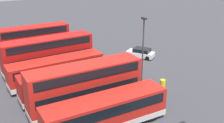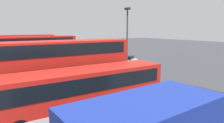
# 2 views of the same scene
# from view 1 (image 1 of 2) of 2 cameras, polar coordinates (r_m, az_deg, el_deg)

# --- Properties ---
(ground_plane) EXTENTS (140.00, 140.00, 0.00)m
(ground_plane) POSITION_cam_1_polar(r_m,az_deg,el_deg) (39.75, 3.93, 0.24)
(ground_plane) COLOR #38383D
(bus_single_deck_near_end) EXTENTS (2.78, 11.18, 2.95)m
(bus_single_deck_near_end) POSITION_cam_1_polar(r_m,az_deg,el_deg) (23.78, -1.24, -10.34)
(bus_single_deck_near_end) COLOR red
(bus_single_deck_near_end) RESTS_ON ground
(bus_double_decker_second) EXTENTS (2.79, 11.29, 4.55)m
(bus_double_decker_second) POSITION_cam_1_polar(r_m,az_deg,el_deg) (26.48, -5.57, -4.97)
(bus_double_decker_second) COLOR red
(bus_double_decker_second) RESTS_ON ground
(bus_single_deck_third) EXTENTS (2.74, 11.70, 2.95)m
(bus_single_deck_third) POSITION_cam_1_polar(r_m,az_deg,el_deg) (29.77, -7.94, -3.81)
(bus_single_deck_third) COLOR #B71411
(bus_single_deck_third) RESTS_ON ground
(bus_single_deck_fourth) EXTENTS (2.80, 11.34, 2.95)m
(bus_single_deck_fourth) POSITION_cam_1_polar(r_m,az_deg,el_deg) (32.86, -11.43, -1.62)
(bus_single_deck_fourth) COLOR red
(bus_single_deck_fourth) RESTS_ON ground
(bus_double_decker_fifth) EXTENTS (2.90, 11.57, 4.55)m
(bus_double_decker_fifth) POSITION_cam_1_polar(r_m,az_deg,el_deg) (35.84, -13.10, 1.57)
(bus_double_decker_fifth) COLOR #B71411
(bus_double_decker_fifth) RESTS_ON ground
(bus_single_deck_sixth) EXTENTS (2.74, 10.75, 2.95)m
(bus_single_deck_sixth) POSITION_cam_1_polar(r_m,az_deg,el_deg) (39.36, -13.58, 1.98)
(bus_single_deck_sixth) COLOR red
(bus_single_deck_sixth) RESTS_ON ground
(bus_double_decker_seventh) EXTENTS (2.66, 10.36, 4.55)m
(bus_double_decker_seventh) POSITION_cam_1_polar(r_m,az_deg,el_deg) (42.39, -15.89, 4.28)
(bus_double_decker_seventh) COLOR #B71411
(bus_double_decker_seventh) RESTS_ON ground
(bus_single_deck_far_end) EXTENTS (2.73, 10.14, 2.95)m
(bus_single_deck_far_end) POSITION_cam_1_polar(r_m,az_deg,el_deg) (45.90, -16.78, 4.34)
(bus_single_deck_far_end) COLOR #B71411
(bus_single_deck_far_end) RESTS_ON ground
(car_hatchback_silver) EXTENTS (4.31, 3.68, 1.43)m
(car_hatchback_silver) POSITION_cam_1_polar(r_m,az_deg,el_deg) (40.87, 6.03, 1.79)
(car_hatchback_silver) COLOR silver
(car_hatchback_silver) RESTS_ON ground
(lamp_post_tall) EXTENTS (0.70, 0.30, 7.73)m
(lamp_post_tall) POSITION_cam_1_polar(r_m,az_deg,el_deg) (31.76, 6.49, 3.48)
(lamp_post_tall) COLOR #38383D
(lamp_post_tall) RESTS_ON ground
(waste_bin_yellow) EXTENTS (0.60, 0.60, 0.95)m
(waste_bin_yellow) POSITION_cam_1_polar(r_m,az_deg,el_deg) (31.85, 10.51, -4.55)
(waste_bin_yellow) COLOR yellow
(waste_bin_yellow) RESTS_ON ground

